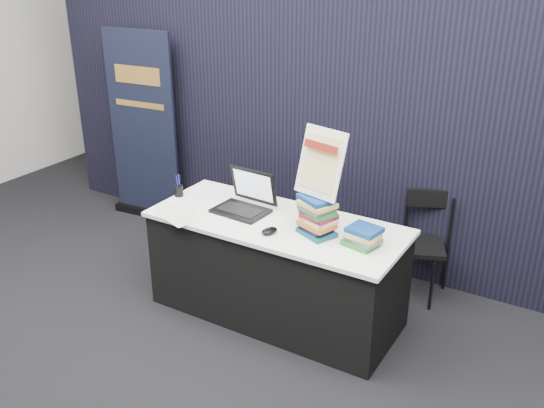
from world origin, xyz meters
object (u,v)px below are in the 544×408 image
Objects in this scene: display_table at (276,268)px; book_stack_tall at (317,216)px; info_sign at (321,164)px; pullup_banner at (144,138)px; stacking_chair at (421,239)px; laptop at (244,201)px; book_stack_short at (363,237)px.

display_table is 0.60m from book_stack_tall.
info_sign is (0.00, 0.03, 0.35)m from book_stack_tall.
pullup_banner is 2.25× the size of stacking_chair.
pullup_banner is at bearing 157.92° from laptop.
book_stack_short is 0.52× the size of info_sign.
book_stack_short is at bearing 8.85° from info_sign.
info_sign is at bearing -141.84° from stacking_chair.
info_sign is at bearing -1.16° from laptop.
pullup_banner is 2.77m from stacking_chair.
book_stack_short is (0.65, -0.03, 0.43)m from display_table.
book_stack_tall is at bearing -76.75° from info_sign.
book_stack_short is (0.95, -0.07, -0.01)m from laptop.
info_sign is (-0.33, 0.03, 0.42)m from book_stack_short.
book_stack_tall is at bearing -140.99° from stacking_chair.
info_sign is at bearing 175.61° from book_stack_short.
book_stack_short is at bearing -1.12° from laptop.
pullup_banner is at bearing 156.42° from stacking_chair.
display_table is at bearing 173.87° from book_stack_tall.
laptop is 1.48× the size of book_stack_tall.
book_stack_tall is 0.33m from book_stack_short.
info_sign is 0.56× the size of stacking_chair.
book_stack_short is at bearing 0.97° from book_stack_tall.
book_stack_tall reaches higher than stacking_chair.
laptop is 1.85m from pullup_banner.
book_stack_tall is (0.33, -0.04, 0.51)m from display_table.
stacking_chair is at bearing -5.00° from pullup_banner.
book_stack_tall is 1.13× the size of book_stack_short.
laptop is 0.22× the size of pullup_banner.
book_stack_short is 2.76m from pullup_banner.
pullup_banner is (-2.29, 0.84, -0.43)m from info_sign.
pullup_banner is (-2.29, 0.88, -0.08)m from book_stack_tall.
display_table is at bearing 177.40° from book_stack_short.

